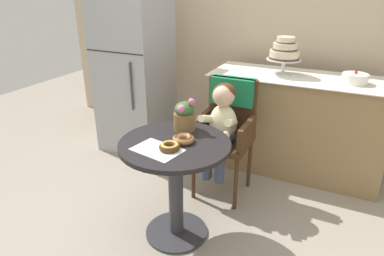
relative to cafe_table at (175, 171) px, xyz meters
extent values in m
plane|color=gray|center=(0.00, 0.00, -0.51)|extent=(8.00, 8.00, 0.00)
cube|color=#C1AD8E|center=(0.00, 1.85, 0.84)|extent=(4.80, 0.10, 2.70)
cylinder|color=black|center=(0.00, 0.00, 0.20)|extent=(0.72, 0.72, 0.03)
cylinder|color=#333338|center=(0.00, 0.00, -0.16)|extent=(0.10, 0.10, 0.69)
cylinder|color=#333338|center=(0.00, 0.00, -0.50)|extent=(0.44, 0.44, 0.02)
cube|color=#472D19|center=(0.10, 0.63, -0.04)|extent=(0.42, 0.42, 0.04)
cube|color=#472D19|center=(0.10, 0.82, 0.22)|extent=(0.40, 0.04, 0.46)
cube|color=#472D19|center=(-0.09, 0.63, 0.08)|extent=(0.04, 0.38, 0.18)
cube|color=#472D19|center=(0.29, 0.63, 0.08)|extent=(0.04, 0.38, 0.18)
cube|color=#197247|center=(0.10, 0.82, 0.34)|extent=(0.36, 0.11, 0.22)
cylinder|color=#472D19|center=(-0.08, 0.45, -0.28)|extent=(0.03, 0.03, 0.45)
cylinder|color=#472D19|center=(0.28, 0.45, -0.28)|extent=(0.03, 0.03, 0.45)
cylinder|color=#472D19|center=(-0.08, 0.81, -0.28)|extent=(0.03, 0.03, 0.45)
cylinder|color=#472D19|center=(0.28, 0.81, -0.28)|extent=(0.03, 0.03, 0.45)
ellipsoid|color=beige|center=(0.10, 0.61, 0.14)|extent=(0.22, 0.16, 0.30)
sphere|color=#E0B293|center=(0.10, 0.60, 0.36)|extent=(0.17, 0.17, 0.17)
ellipsoid|color=#4C2D19|center=(0.10, 0.62, 0.38)|extent=(0.17, 0.17, 0.14)
cylinder|color=beige|center=(0.01, 0.52, 0.19)|extent=(0.08, 0.23, 0.13)
sphere|color=#E0B293|center=(0.01, 0.44, 0.12)|extent=(0.06, 0.06, 0.06)
cylinder|color=beige|center=(0.20, 0.52, 0.19)|extent=(0.08, 0.23, 0.13)
sphere|color=#E0B293|center=(0.19, 0.44, 0.12)|extent=(0.06, 0.06, 0.06)
cylinder|color=#3F4760|center=(0.05, 0.53, 0.03)|extent=(0.09, 0.22, 0.09)
cylinder|color=#3F4760|center=(0.05, 0.42, -0.14)|extent=(0.08, 0.08, 0.26)
cylinder|color=#3F4760|center=(0.16, 0.53, 0.03)|extent=(0.09, 0.22, 0.09)
cylinder|color=#3F4760|center=(0.16, 0.42, -0.14)|extent=(0.08, 0.08, 0.26)
cube|color=white|center=(-0.04, -0.14, 0.21)|extent=(0.33, 0.25, 0.00)
torus|color=#AD7542|center=(0.05, 0.03, 0.23)|extent=(0.14, 0.14, 0.04)
torus|color=#512D1E|center=(0.05, 0.03, 0.24)|extent=(0.12, 0.12, 0.02)
torus|color=#4C2D19|center=(0.02, -0.11, 0.23)|extent=(0.13, 0.13, 0.04)
torus|color=gold|center=(0.02, -0.11, 0.24)|extent=(0.11, 0.11, 0.02)
cylinder|color=brown|center=(-0.04, 0.21, 0.27)|extent=(0.15, 0.15, 0.12)
ellipsoid|color=#38662D|center=(-0.04, 0.21, 0.36)|extent=(0.14, 0.14, 0.10)
sphere|color=#CC6699|center=(0.02, 0.21, 0.42)|extent=(0.05, 0.05, 0.05)
sphere|color=#CC6699|center=(-0.03, 0.26, 0.36)|extent=(0.05, 0.05, 0.05)
sphere|color=#CC6699|center=(-0.07, 0.21, 0.36)|extent=(0.05, 0.05, 0.05)
sphere|color=#CC6699|center=(-0.03, 0.17, 0.37)|extent=(0.06, 0.06, 0.06)
cube|color=#93754C|center=(0.55, 1.30, -0.06)|extent=(1.50, 0.56, 0.90)
cube|color=white|center=(0.55, 1.30, 0.39)|extent=(1.56, 0.62, 0.01)
cylinder|color=silver|center=(0.39, 1.30, 0.40)|extent=(0.16, 0.16, 0.01)
cylinder|color=silver|center=(0.39, 1.30, 0.46)|extent=(0.03, 0.03, 0.12)
cylinder|color=silver|center=(0.39, 1.30, 0.53)|extent=(0.30, 0.30, 0.01)
cylinder|color=beige|center=(0.39, 1.30, 0.57)|extent=(0.26, 0.25, 0.08)
cylinder|color=#4C2D1E|center=(0.39, 1.30, 0.54)|extent=(0.26, 0.26, 0.01)
cylinder|color=beige|center=(0.39, 1.30, 0.64)|extent=(0.21, 0.21, 0.06)
cylinder|color=#4C2D1E|center=(0.39, 1.30, 0.61)|extent=(0.21, 0.21, 0.01)
cylinder|color=beige|center=(0.39, 1.30, 0.69)|extent=(0.15, 0.15, 0.05)
cylinder|color=#4C2D1E|center=(0.39, 1.30, 0.67)|extent=(0.16, 0.16, 0.01)
cylinder|color=white|center=(0.97, 1.27, 0.43)|extent=(0.20, 0.20, 0.08)
sphere|color=red|center=(0.97, 1.27, 0.48)|extent=(0.02, 0.02, 0.02)
cube|color=#9EA0A5|center=(-1.05, 1.10, 0.34)|extent=(0.64, 0.60, 1.70)
cube|color=black|center=(-1.05, 0.80, 0.55)|extent=(0.63, 0.01, 0.01)
cylinder|color=#3F3F44|center=(-0.87, 0.79, 0.26)|extent=(0.02, 0.02, 0.45)
camera|label=1|loc=(0.95, -1.72, 1.16)|focal=32.10mm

